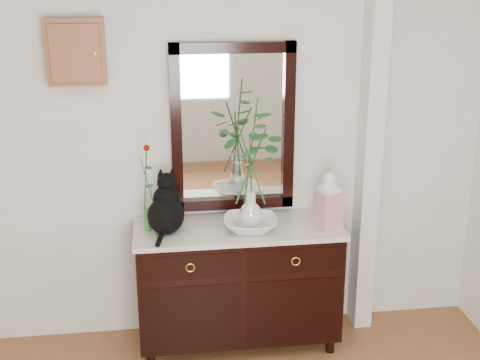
{
  "coord_description": "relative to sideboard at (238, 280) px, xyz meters",
  "views": [
    {
      "loc": [
        -0.42,
        -2.18,
        2.5
      ],
      "look_at": [
        0.1,
        1.63,
        1.2
      ],
      "focal_mm": 50.0,
      "sensor_mm": 36.0,
      "label": 1
    }
  ],
  "objects": [
    {
      "name": "cat",
      "position": [
        -0.45,
        -0.01,
        0.56
      ],
      "size": [
        0.31,
        0.36,
        0.37
      ],
      "primitive_type": null,
      "rotation": [
        0.0,
        0.0,
        -0.17
      ],
      "color": "black",
      "rests_on": "sideboard"
    },
    {
      "name": "lotus_bowl",
      "position": [
        0.07,
        -0.06,
        0.42
      ],
      "size": [
        0.39,
        0.39,
        0.08
      ],
      "primitive_type": "imported",
      "rotation": [
        0.0,
        0.0,
        -0.16
      ],
      "color": "white",
      "rests_on": "sideboard"
    },
    {
      "name": "vase_branches",
      "position": [
        0.07,
        -0.06,
        0.82
      ],
      "size": [
        0.41,
        0.41,
        0.84
      ],
      "primitive_type": null,
      "rotation": [
        0.0,
        0.0,
        0.01
      ],
      "color": "silver",
      "rests_on": "lotus_bowl"
    },
    {
      "name": "wall_mirror",
      "position": [
        -0.0,
        0.24,
        0.97
      ],
      "size": [
        0.8,
        0.06,
        1.1
      ],
      "color": "black",
      "rests_on": "wall_back"
    },
    {
      "name": "key_cabinet",
      "position": [
        -0.95,
        0.21,
        1.48
      ],
      "size": [
        0.35,
        0.1,
        0.4
      ],
      "primitive_type": "cube",
      "color": "brown",
      "rests_on": "wall_back"
    },
    {
      "name": "pilaster",
      "position": [
        0.9,
        0.17,
        0.88
      ],
      "size": [
        0.12,
        0.2,
        2.7
      ],
      "primitive_type": "cube",
      "color": "silver",
      "rests_on": "ground"
    },
    {
      "name": "sideboard",
      "position": [
        0.0,
        0.0,
        0.0
      ],
      "size": [
        1.33,
        0.52,
        0.82
      ],
      "color": "black",
      "rests_on": "ground"
    },
    {
      "name": "wall_back",
      "position": [
        -0.1,
        0.25,
        0.88
      ],
      "size": [
        3.6,
        0.04,
        2.7
      ],
      "primitive_type": "cube",
      "color": "silver",
      "rests_on": "ground"
    },
    {
      "name": "bud_vase_rose",
      "position": [
        -0.57,
        0.02,
        0.66
      ],
      "size": [
        0.07,
        0.07,
        0.57
      ],
      "primitive_type": null,
      "rotation": [
        0.0,
        0.0,
        -0.06
      ],
      "color": "#2F6B32",
      "rests_on": "sideboard"
    },
    {
      "name": "ginger_jar",
      "position": [
        0.57,
        -0.07,
        0.57
      ],
      "size": [
        0.18,
        0.18,
        0.38
      ],
      "primitive_type": null,
      "rotation": [
        0.0,
        0.0,
        0.34
      ],
      "color": "white",
      "rests_on": "sideboard"
    }
  ]
}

